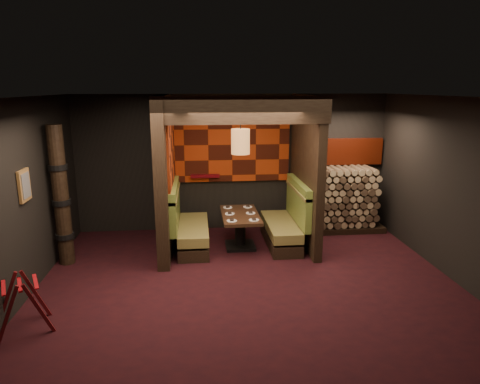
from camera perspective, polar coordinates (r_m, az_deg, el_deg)
name	(u,v)px	position (r m, az deg, el deg)	size (l,w,h in m)	color
floor	(248,283)	(6.86, 1.10, -12.10)	(6.50, 5.50, 0.02)	black
ceiling	(249,96)	(6.16, 1.23, 12.64)	(6.50, 5.50, 0.02)	black
wall_back	(233,163)	(9.05, -0.92, 3.90)	(6.50, 0.02, 2.85)	black
wall_front	(287,273)	(3.78, 6.23, -10.73)	(6.50, 0.02, 2.85)	black
wall_left	(20,201)	(6.80, -27.27, -1.02)	(0.02, 5.50, 2.85)	black
wall_right	(456,190)	(7.48, 26.82, 0.26)	(0.02, 5.50, 2.85)	black
partition_left	(165,175)	(7.95, -9.99, 2.30)	(0.20, 2.20, 2.85)	black
partition_right	(306,171)	(8.23, 8.77, 2.74)	(0.15, 2.10, 2.85)	black
header_beam	(242,110)	(6.86, 0.29, 10.85)	(2.85, 0.18, 0.44)	black
tapa_back_panel	(232,145)	(8.93, -1.06, 6.34)	(2.40, 0.06, 1.55)	#A22F0C
tapa_side_panel	(171,150)	(8.04, -9.18, 5.54)	(0.04, 1.85, 1.45)	#A22F0C
lacquer_shelf	(205,176)	(8.95, -4.69, 2.16)	(0.60, 0.12, 0.07)	#56070E
booth_bench_left	(188,227)	(8.19, -6.97, -4.67)	(0.68, 1.60, 1.14)	black
booth_bench_right	(286,224)	(8.36, 6.14, -4.27)	(0.68, 1.60, 1.14)	black
dining_table	(240,225)	(8.12, 0.03, -4.48)	(0.70, 1.27, 0.67)	black
place_settings	(240,213)	(8.04, 0.03, -2.84)	(0.59, 1.05, 0.03)	white
pendant_lamp	(241,141)	(7.71, 0.07, 6.75)	(0.34, 0.34, 1.04)	#925F2F
framed_picture	(24,186)	(6.83, -26.81, 0.78)	(0.05, 0.36, 0.46)	olive
luggage_rack	(22,302)	(6.15, -27.06, -12.95)	(0.83, 0.72, 0.76)	#4C0C0E
totem_column	(61,197)	(7.79, -22.77, -0.63)	(0.31, 0.31, 2.40)	black
firewood_stack	(343,199)	(9.28, 13.51, -0.92)	(1.73, 0.70, 1.36)	black
mosaic_header	(340,152)	(9.40, 13.19, 5.26)	(1.83, 0.10, 0.56)	#691B09
bay_front_post	(307,169)	(8.50, 8.93, 3.09)	(0.08, 0.08, 2.85)	black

